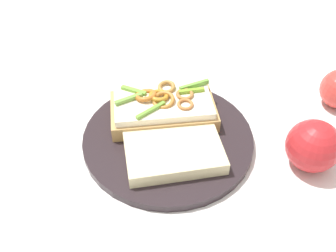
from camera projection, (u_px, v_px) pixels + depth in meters
name	position (u px, v px, depth m)	size (l,w,h in m)	color
ground_plane	(168.00, 141.00, 0.61)	(2.00, 2.00, 0.00)	silver
plate	(168.00, 138.00, 0.60)	(0.27, 0.27, 0.01)	#281F23
sandwich	(165.00, 108.00, 0.62)	(0.18, 0.11, 0.05)	tan
bread_slice_side	(172.00, 150.00, 0.56)	(0.14, 0.10, 0.02)	beige
apple_1	(313.00, 146.00, 0.54)	(0.08, 0.08, 0.08)	red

